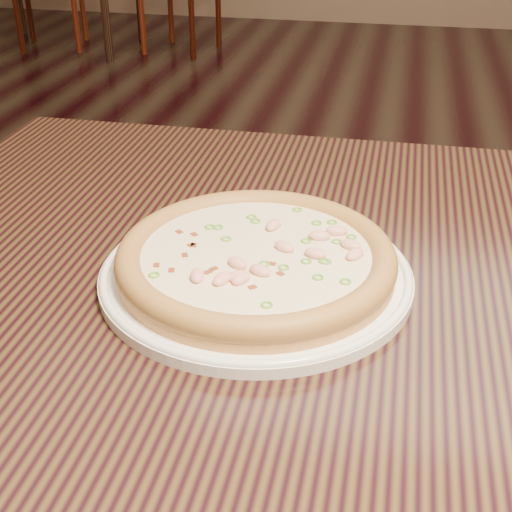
# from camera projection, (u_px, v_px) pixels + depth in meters

# --- Properties ---
(ground) EXTENTS (9.00, 9.00, 0.00)m
(ground) POSITION_uv_depth(u_px,v_px,m) (399.00, 461.00, 1.54)
(ground) COLOR black
(hero_table) EXTENTS (1.20, 0.80, 0.75)m
(hero_table) POSITION_uv_depth(u_px,v_px,m) (365.00, 341.00, 0.83)
(hero_table) COLOR black
(hero_table) RESTS_ON ground
(plate) EXTENTS (0.33, 0.33, 0.02)m
(plate) POSITION_uv_depth(u_px,v_px,m) (256.00, 273.00, 0.76)
(plate) COLOR white
(plate) RESTS_ON hero_table
(pizza) EXTENTS (0.29, 0.29, 0.03)m
(pizza) POSITION_uv_depth(u_px,v_px,m) (256.00, 258.00, 0.75)
(pizza) COLOR tan
(pizza) RESTS_ON plate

